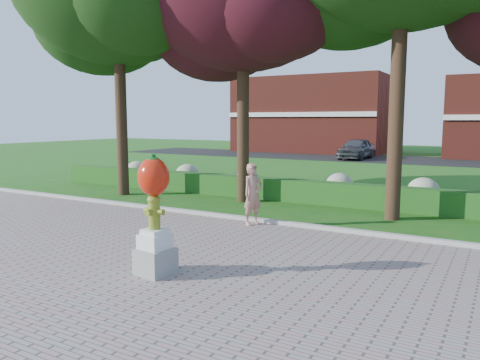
# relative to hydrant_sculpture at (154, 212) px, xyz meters

# --- Properties ---
(ground) EXTENTS (100.00, 100.00, 0.00)m
(ground) POSITION_rel_hydrant_sculpture_xyz_m (-0.66, 2.14, -1.27)
(ground) COLOR #175B16
(ground) RESTS_ON ground
(walkway) EXTENTS (40.00, 14.00, 0.04)m
(walkway) POSITION_rel_hydrant_sculpture_xyz_m (-0.66, -1.86, -1.25)
(walkway) COLOR gray
(walkway) RESTS_ON ground
(curb) EXTENTS (40.00, 0.18, 0.15)m
(curb) POSITION_rel_hydrant_sculpture_xyz_m (-0.66, 5.14, -1.19)
(curb) COLOR #ADADA5
(curb) RESTS_ON ground
(lawn_hedge) EXTENTS (24.00, 0.70, 0.80)m
(lawn_hedge) POSITION_rel_hydrant_sculpture_xyz_m (-0.66, 9.14, -0.87)
(lawn_hedge) COLOR #1F4C15
(lawn_hedge) RESTS_ON ground
(hydrangea_row) EXTENTS (20.10, 1.10, 0.99)m
(hydrangea_row) POSITION_rel_hydrant_sculpture_xyz_m (-0.08, 10.14, -0.72)
(hydrangea_row) COLOR #9BA27B
(hydrangea_row) RESTS_ON ground
(street) EXTENTS (50.00, 8.00, 0.02)m
(street) POSITION_rel_hydrant_sculpture_xyz_m (-0.66, 30.14, -1.26)
(street) COLOR black
(street) RESTS_ON ground
(building_left) EXTENTS (14.00, 8.00, 7.00)m
(building_left) POSITION_rel_hydrant_sculpture_xyz_m (-10.66, 36.14, 2.23)
(building_left) COLOR maroon
(building_left) RESTS_ON ground
(hydrant_sculpture) EXTENTS (0.70, 0.70, 2.32)m
(hydrant_sculpture) POSITION_rel_hydrant_sculpture_xyz_m (0.00, 0.00, 0.00)
(hydrant_sculpture) COLOR gray
(hydrant_sculpture) RESTS_ON walkway
(woman) EXTENTS (0.62, 0.75, 1.75)m
(woman) POSITION_rel_hydrant_sculpture_xyz_m (-0.41, 4.74, -0.35)
(woman) COLOR tan
(woman) RESTS_ON walkway
(parked_car) EXTENTS (1.99, 4.76, 1.61)m
(parked_car) POSITION_rel_hydrant_sculpture_xyz_m (-4.39, 29.00, -0.44)
(parked_car) COLOR #3C3D43
(parked_car) RESTS_ON street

